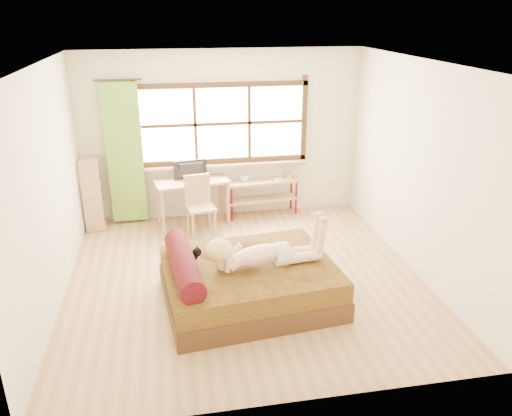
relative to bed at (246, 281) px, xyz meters
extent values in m
plane|color=#9E754C|center=(0.08, 0.54, -0.27)|extent=(4.50, 4.50, 0.00)
plane|color=white|center=(0.08, 0.54, 2.43)|extent=(4.50, 4.50, 0.00)
plane|color=silver|center=(0.08, 2.79, 1.08)|extent=(4.50, 0.00, 4.50)
plane|color=silver|center=(0.08, -1.71, 1.08)|extent=(4.50, 0.00, 4.50)
plane|color=silver|center=(-2.17, 0.54, 1.08)|extent=(0.00, 4.50, 4.50)
plane|color=silver|center=(2.33, 0.54, 1.08)|extent=(0.00, 4.50, 4.50)
cube|color=#FFEDBF|center=(0.08, 2.78, 1.28)|extent=(2.60, 0.01, 1.30)
cube|color=#A08557|center=(0.08, 2.71, 0.61)|extent=(2.80, 0.16, 0.04)
cube|color=#548B25|center=(-1.47, 2.67, 0.88)|extent=(0.55, 0.10, 2.20)
cube|color=#372510|center=(0.05, 0.01, -0.14)|extent=(2.12, 1.77, 0.25)
cube|color=#36220C|center=(0.05, 0.01, 0.10)|extent=(2.08, 1.74, 0.25)
cylinder|color=black|center=(-0.71, -0.08, 0.34)|extent=(0.42, 1.36, 0.27)
cube|color=#A08557|center=(-0.47, 2.49, 0.44)|extent=(1.23, 0.72, 0.04)
cube|color=#A08557|center=(-0.95, 2.19, 0.08)|extent=(0.06, 0.06, 0.69)
cube|color=#A08557|center=(0.09, 2.37, 0.08)|extent=(0.06, 0.06, 0.69)
cube|color=#A08557|center=(-1.03, 2.61, 0.08)|extent=(0.06, 0.06, 0.69)
cube|color=#A08557|center=(0.02, 2.79, 0.08)|extent=(0.06, 0.06, 0.69)
imported|color=black|center=(-0.47, 2.54, 0.61)|extent=(0.53, 0.16, 0.30)
cube|color=#A08557|center=(-0.37, 2.04, 0.16)|extent=(0.47, 0.47, 0.04)
cube|color=#A08557|center=(-0.40, 2.22, 0.41)|extent=(0.40, 0.11, 0.46)
cube|color=#A08557|center=(-0.51, 1.84, -0.06)|extent=(0.04, 0.04, 0.40)
cube|color=#A08557|center=(-0.17, 1.90, -0.06)|extent=(0.04, 0.04, 0.40)
cube|color=#A08557|center=(-0.57, 2.18, -0.06)|extent=(0.04, 0.04, 0.40)
cube|color=#A08557|center=(-0.23, 2.24, -0.06)|extent=(0.04, 0.04, 0.40)
cube|color=#A08557|center=(0.70, 2.61, 0.32)|extent=(1.25, 0.43, 0.04)
cube|color=#A08557|center=(0.70, 2.61, 0.02)|extent=(1.25, 0.43, 0.03)
cylinder|color=maroon|center=(0.16, 2.43, 0.04)|extent=(0.04, 0.04, 0.61)
cylinder|color=maroon|center=(1.27, 2.55, 0.04)|extent=(0.04, 0.04, 0.61)
cylinder|color=maroon|center=(0.13, 2.67, 0.04)|extent=(0.04, 0.04, 0.61)
cylinder|color=maroon|center=(1.24, 2.79, 0.04)|extent=(0.04, 0.04, 0.61)
cube|color=gold|center=(1.15, 2.66, 0.38)|extent=(0.11, 0.11, 0.08)
imported|color=gray|center=(0.40, 2.61, 0.40)|extent=(0.15, 0.15, 0.10)
imported|color=gray|center=(0.90, 2.61, 0.35)|extent=(0.17, 0.22, 0.02)
cube|color=#A08557|center=(-2.00, 2.60, -0.22)|extent=(0.29, 0.47, 0.03)
cube|color=#A08557|center=(-2.00, 2.60, 0.14)|extent=(0.29, 0.47, 0.03)
cube|color=#A08557|center=(-2.00, 2.60, 0.49)|extent=(0.29, 0.47, 0.03)
cube|color=#A08557|center=(-2.00, 2.60, 0.85)|extent=(0.29, 0.47, 0.03)
cube|color=#A08557|center=(-2.00, 2.37, 0.31)|extent=(0.28, 0.03, 1.14)
cube|color=#A08557|center=(-2.01, 2.84, 0.31)|extent=(0.28, 0.03, 1.14)
camera|label=1|loc=(-0.79, -5.08, 3.00)|focal=35.00mm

